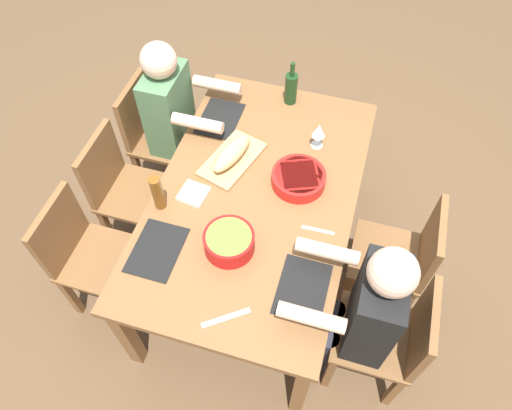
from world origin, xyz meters
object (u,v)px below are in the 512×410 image
diner_far_right (364,310)px  chair_near_left (154,132)px  chair_far_right (393,337)px  chair_near_right (85,252)px  serving_bowl_salad (229,241)px  serving_bowl_fruit (299,178)px  bread_loaf (232,153)px  chair_far_center (404,256)px  cutting_board (232,159)px  dining_table (256,202)px  chair_near_center (123,187)px  beer_bottle (158,193)px  wine_glass (319,131)px  wine_bottle (291,88)px  napkin_stack (193,194)px  diner_near_left (175,114)px

diner_far_right → chair_near_left: diner_far_right is taller
chair_near_left → chair_far_right: bearing=60.7°
diner_far_right → chair_near_right: (0.00, -1.52, -0.21)m
chair_near_left → serving_bowl_salad: (0.84, 0.82, 0.32)m
diner_far_right → serving_bowl_salad: 0.71m
serving_bowl_salad → serving_bowl_fruit: (-0.49, 0.23, -0.02)m
chair_far_right → bread_loaf: same height
chair_far_center → cutting_board: 1.09m
cutting_board → serving_bowl_salad: bearing=16.9°
dining_table → chair_far_center: bearing=90.0°
chair_near_center → serving_bowl_fruit: size_ratio=2.90×
chair_far_center → beer_bottle: (0.22, -1.31, 0.37)m
chair_near_right → chair_near_center: 0.48m
chair_near_center → chair_far_center: 1.70m
chair_near_right → cutting_board: size_ratio=2.12×
bread_loaf → wine_glass: size_ratio=1.93×
beer_bottle → chair_near_left: bearing=-150.6°
wine_bottle → napkin_stack: 0.92m
chair_far_right → wine_glass: bearing=-146.1°
dining_table → chair_far_center: size_ratio=2.04×
diner_near_left → serving_bowl_fruit: bearing=68.3°
chair_far_right → wine_bottle: 1.54m
serving_bowl_fruit → bread_loaf: (-0.05, -0.40, 0.02)m
chair_near_left → bread_loaf: bearing=65.8°
diner_far_right → chair_near_center: (-0.48, -1.52, -0.21)m
diner_near_left → wine_glass: diner_near_left is taller
wine_bottle → chair_far_center: bearing=48.6°
cutting_board → wine_bottle: (-0.57, 0.20, 0.10)m
chair_near_right → bread_loaf: bearing=135.1°
serving_bowl_salad → cutting_board: (-0.54, -0.16, -0.05)m
chair_far_right → wine_bottle: (-1.23, -0.85, 0.37)m
diner_far_right → napkin_stack: 1.05m
beer_bottle → diner_far_right: bearing=77.1°
chair_far_right → cutting_board: chair_far_right is taller
chair_near_right → beer_bottle: size_ratio=3.86×
chair_near_center → diner_near_left: (-0.48, 0.18, 0.21)m
chair_far_center → wine_bottle: 1.19m
diner_near_left → chair_near_right: bearing=-10.9°
wine_bottle → wine_glass: 0.40m
chair_near_center → serving_bowl_fruit: bearing=97.2°
diner_near_left → wine_bottle: size_ratio=4.14×
serving_bowl_fruit → beer_bottle: bearing=-61.8°
dining_table → beer_bottle: (0.22, -0.46, 0.19)m
serving_bowl_fruit → cutting_board: size_ratio=0.73×
diner_far_right → chair_near_right: size_ratio=1.41×
chair_far_right → serving_bowl_fruit: 0.94m
diner_near_left → beer_bottle: diner_near_left is taller
serving_bowl_fruit → napkin_stack: 0.57m
chair_far_right → beer_bottle: (-0.26, -1.31, 0.37)m
diner_far_right → wine_glass: (-0.91, -0.43, 0.16)m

